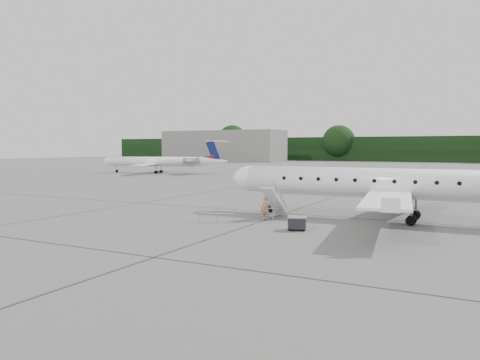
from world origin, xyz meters
The scene contains 9 objects.
ground centered at (0.00, 0.00, 0.00)m, with size 320.00×320.00×0.00m, color slate.
treeline centered at (0.00, 130.00, 4.00)m, with size 260.00×4.00×8.00m, color black.
terminal_building centered at (-70.00, 110.00, 5.00)m, with size 40.00×14.00×10.00m, color slate.
main_regional_jet centered at (2.09, 5.34, 3.33)m, with size 25.97×18.70×6.66m, color white, non-canonical shape.
airstair centered at (-5.40, 2.99, 1.04)m, with size 0.85×2.48×2.09m, color white, non-canonical shape.
passenger centered at (-5.37, 1.60, 0.79)m, with size 0.57×0.38×1.58m, color #89664A.
safety_railing centered at (-7.84, -0.30, 0.50)m, with size 2.20×0.08×1.00m, color #999CA2, non-canonical shape.
baggage_cart centered at (-2.42, -0.65, 0.42)m, with size 0.97×0.79×0.84m, color #232326, non-canonical shape.
bg_regional_left centered at (-45.30, 41.56, 2.91)m, with size 22.22×16.00×5.83m, color white, non-canonical shape.
Camera 1 is at (6.76, -25.17, 4.69)m, focal length 35.00 mm.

